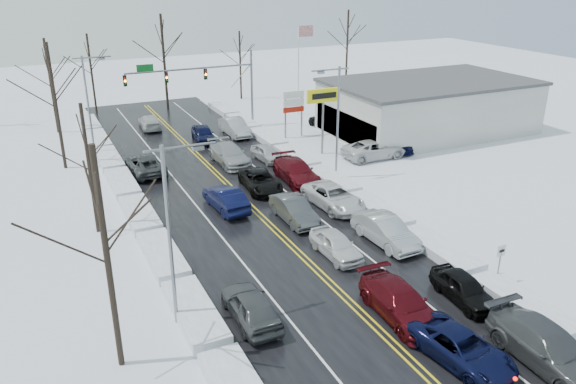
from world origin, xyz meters
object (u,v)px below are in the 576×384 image
dealership_building (428,106)px  oncoming_car_0 (226,209)px  tires_plus_sign (323,100)px  flagpole (300,63)px  traffic_signal_mast (205,78)px

dealership_building → oncoming_car_0: dealership_building is taller
oncoming_car_0 → tires_plus_sign: bearing=-149.6°
dealership_building → flagpole: bearing=126.3°
dealership_building → tires_plus_sign: bearing=-171.5°
flagpole → traffic_signal_mast: bearing=-170.3°
flagpole → oncoming_car_0: flagpole is taller
traffic_signal_mast → oncoming_car_0: bearing=-104.4°
tires_plus_sign → oncoming_car_0: size_ratio=1.20×
tires_plus_sign → oncoming_car_0: (-12.25, -8.19, -4.99)m
tires_plus_sign → flagpole: flagpole is taller
traffic_signal_mast → tires_plus_sign: 13.92m
flagpole → tires_plus_sign: bearing=-108.4°
tires_plus_sign → flagpole: size_ratio=0.60×
tires_plus_sign → flagpole: bearing=71.6°
tires_plus_sign → oncoming_car_0: bearing=-146.2°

